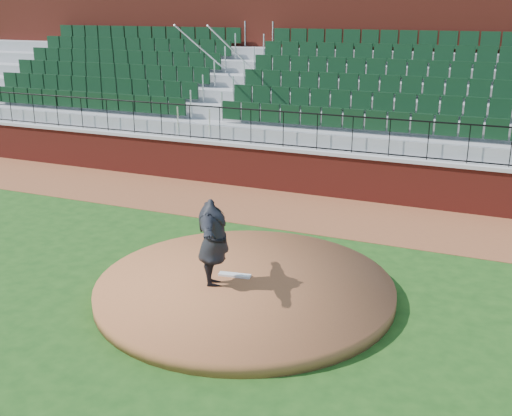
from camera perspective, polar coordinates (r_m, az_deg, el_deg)
The scene contains 10 objects.
ground at distance 11.56m, azimuth -2.96°, elevation -8.29°, with size 90.00×90.00×0.00m, color #1A4212.
warning_track at distance 16.21m, azimuth 5.43°, elevation -0.38°, with size 34.00×3.20×0.01m, color brown.
field_wall at distance 17.51m, azimuth 7.11°, elevation 3.00°, with size 34.00×0.35×1.20m, color maroon.
wall_cap at distance 17.35m, azimuth 7.19°, elevation 5.07°, with size 34.00×0.45×0.10m, color #B7B7B7.
wall_railing at distance 17.24m, azimuth 7.26°, elevation 6.85°, with size 34.00×0.05×1.00m, color black, non-canonical shape.
seating_stands at distance 19.75m, azimuth 9.56°, elevation 9.66°, with size 34.00×5.10×4.60m, color gray, non-canonical shape.
concourse_wall at distance 22.40m, azimuth 11.40°, elevation 11.70°, with size 34.00×0.50×5.50m, color maroon.
pitchers_mound at distance 11.63m, azimuth -1.03°, elevation -7.41°, with size 5.55×5.55×0.25m, color brown.
pitching_rubber at distance 11.82m, azimuth -1.98°, elevation -6.20°, with size 0.62×0.15×0.04m, color white.
pitcher at distance 11.19m, azimuth -3.97°, elevation -3.20°, with size 2.03×0.55×1.65m, color black.
Camera 1 is at (4.61, -9.27, 5.15)m, focal length 43.36 mm.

